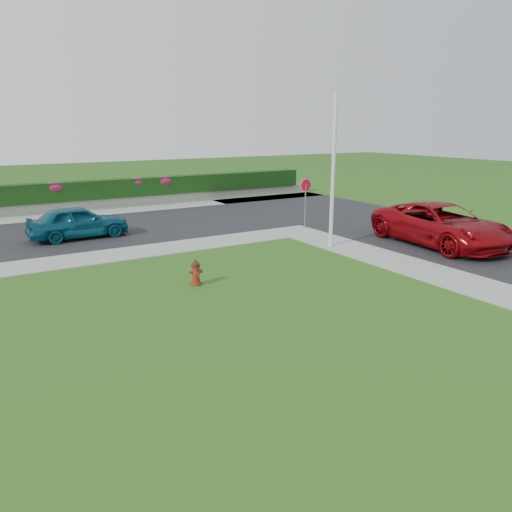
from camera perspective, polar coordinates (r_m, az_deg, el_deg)
ground at (r=12.69m, az=2.52°, el=-7.89°), size 120.00×120.00×0.00m
street_right at (r=23.56m, az=21.79°, el=1.79°), size 8.00×32.00×0.04m
street_far at (r=24.26m, az=-26.91°, el=1.59°), size 26.00×8.00×0.04m
curb_corner at (r=23.60m, az=4.57°, el=2.83°), size 2.00×2.00×0.04m
sidewalk_beyond at (r=29.65m, az=-20.08°, el=4.43°), size 34.00×2.00×0.04m
retaining_wall at (r=31.06m, az=-20.68°, el=5.34°), size 34.00×0.40×0.60m
hedge at (r=31.04m, az=-20.86°, el=6.90°), size 32.00×0.90×1.10m
fire_hydrant at (r=15.73m, az=-6.89°, el=-1.94°), size 0.43×0.40×0.82m
suv_red at (r=21.95m, az=20.41°, el=3.38°), size 3.47×6.44×1.72m
sedan_teal at (r=23.26m, az=-19.66°, el=3.70°), size 4.30×1.87×1.44m
utility_pole at (r=20.39m, az=8.81°, el=9.40°), size 0.16×0.16×6.07m
stop_sign at (r=24.07m, az=5.69°, el=7.34°), size 0.67×0.06×2.44m
flower_clump_d at (r=30.81m, az=-22.01°, el=7.29°), size 1.32×0.85×0.66m
flower_clump_e at (r=31.92m, az=-13.46°, el=8.22°), size 1.19×0.77×0.60m
flower_clump_f at (r=32.51m, az=-10.46°, el=8.44°), size 1.33×0.85×0.66m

